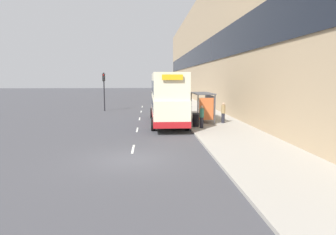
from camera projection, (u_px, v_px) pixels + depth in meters
The scene contains 17 objects.
ground_plane at pixel (131, 160), 14.35m from camera, with size 220.00×220.00×0.00m, color #424247.
pavement at pixel (180, 100), 52.85m from camera, with size 5.00×93.00×0.14m.
terrace_facade at pixel (203, 52), 52.03m from camera, with size 3.10×93.00×16.88m.
lane_mark_0 at pixel (133, 149), 16.49m from camera, with size 0.12×2.00×0.01m.
lane_mark_1 at pixel (137, 130), 22.69m from camera, with size 0.12×2.00×0.01m.
lane_mark_2 at pixel (140, 119), 28.88m from camera, with size 0.12×2.00×0.01m.
lane_mark_3 at pixel (141, 112), 35.08m from camera, with size 0.12×2.00×0.01m.
lane_mark_4 at pixel (142, 107), 41.27m from camera, with size 0.12×2.00×0.01m.
bus_shelter at pixel (205, 102), 26.04m from camera, with size 1.60×4.20×2.48m.
double_decker_bus_near at pixel (167, 97), 25.38m from camera, with size 2.85×10.86×4.30m.
car_0 at pixel (161, 96), 51.76m from camera, with size 1.91×4.12×1.72m.
car_1 at pixel (156, 91), 70.76m from camera, with size 2.04×4.28×1.73m.
pedestrian_at_shelter at pixel (223, 113), 25.18m from camera, with size 0.34×0.34×1.72m.
pedestrian_1 at pixel (202, 116), 22.62m from camera, with size 0.34×0.34×1.70m.
pedestrian_2 at pixel (189, 108), 28.80m from camera, with size 0.36×0.36×1.83m.
litter_bin at pixel (196, 120), 23.30m from camera, with size 0.55×0.55×1.05m.
traffic_light_far_kerb at pixel (104, 85), 35.54m from camera, with size 0.30×0.32×4.56m.
Camera 1 is at (0.87, -14.05, 3.86)m, focal length 32.00 mm.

